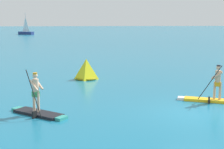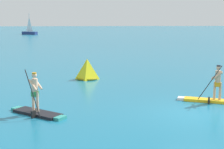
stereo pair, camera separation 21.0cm
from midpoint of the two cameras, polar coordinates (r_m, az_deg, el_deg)
name	(u,v)px [view 1 (the left image)]	position (r m, az deg, el deg)	size (l,w,h in m)	color
ground	(199,114)	(14.11, 14.65, -6.72)	(440.00, 440.00, 0.00)	#196B8C
paddleboarder_near_left	(38,106)	(13.84, -13.35, -5.43)	(2.47, 2.14, 1.96)	black
paddleboarder_mid_center	(213,94)	(16.28, 16.96, -3.34)	(3.07, 1.66, 1.86)	yellow
race_marker_buoy	(86,70)	(21.64, -4.81, 0.78)	(1.43, 1.43, 1.36)	yellow
sailboat_left_horizon	(26,32)	(94.68, -14.93, 7.25)	(4.62, 3.64, 5.95)	navy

